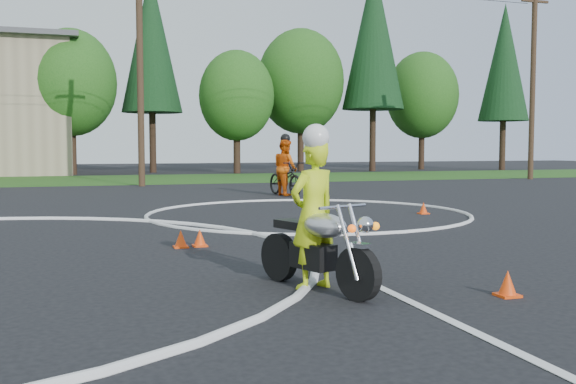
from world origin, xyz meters
name	(u,v)px	position (x,y,z in m)	size (l,w,h in m)	color
grass_strip	(29,181)	(0.00, 27.00, 0.01)	(120.00, 10.00, 0.02)	#1E4714
course_markings	(57,246)	(2.17, 4.35, 0.01)	(19.05, 19.05, 0.12)	silver
primary_motorcycle	(318,247)	(5.24, -0.19, 0.51)	(0.92, 1.92, 1.06)	black
rider_primary_grp	(313,210)	(5.22, -0.06, 0.95)	(0.76, 0.63, 1.97)	#C4E117
rider_second_grp	(285,174)	(9.30, 14.05, 0.76)	(1.18, 2.35, 2.16)	black
traffic_cones	(268,243)	(5.46, 2.74, 0.14)	(22.30, 12.52, 0.30)	#F7440D
treeline	(271,74)	(14.78, 34.61, 6.62)	(38.20, 8.10, 14.52)	#382619
utility_poles	(140,65)	(5.00, 21.00, 5.20)	(41.60, 1.12, 10.00)	#473321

